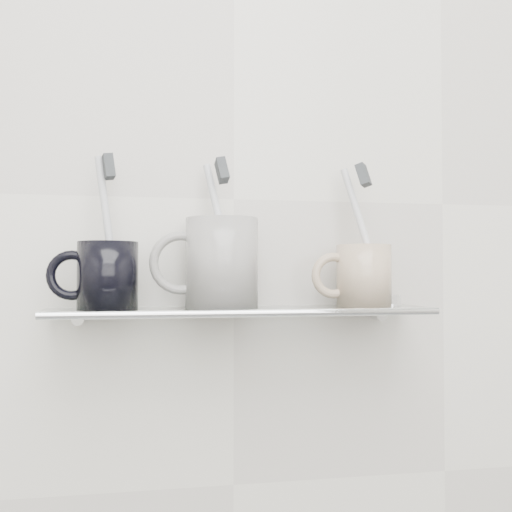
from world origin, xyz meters
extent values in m
plane|color=silver|center=(0.00, 1.10, 1.25)|extent=(2.50, 0.00, 2.50)
cube|color=silver|center=(0.00, 1.04, 1.10)|extent=(0.50, 0.12, 0.01)
cylinder|color=silver|center=(0.00, 0.98, 1.10)|extent=(0.50, 0.01, 0.01)
cylinder|color=silver|center=(-0.21, 1.09, 1.09)|extent=(0.02, 0.03, 0.02)
cylinder|color=silver|center=(0.21, 1.09, 1.09)|extent=(0.02, 0.03, 0.02)
cylinder|color=black|center=(-0.17, 1.04, 1.14)|extent=(0.10, 0.10, 0.09)
torus|color=black|center=(-0.22, 1.04, 1.14)|extent=(0.06, 0.01, 0.06)
cylinder|color=silver|center=(-0.17, 1.04, 1.20)|extent=(0.04, 0.03, 0.19)
cube|color=#34383B|center=(-0.17, 1.04, 1.28)|extent=(0.02, 0.03, 0.03)
cylinder|color=white|center=(-0.03, 1.04, 1.16)|extent=(0.11, 0.11, 0.12)
torus|color=white|center=(-0.08, 1.04, 1.16)|extent=(0.08, 0.01, 0.08)
cylinder|color=silver|center=(-0.03, 1.04, 1.20)|extent=(0.04, 0.06, 0.18)
cube|color=#34383B|center=(-0.03, 1.04, 1.28)|extent=(0.02, 0.03, 0.04)
cylinder|color=beige|center=(0.17, 1.04, 1.14)|extent=(0.10, 0.10, 0.08)
torus|color=beige|center=(0.13, 1.04, 1.14)|extent=(0.06, 0.01, 0.06)
cylinder|color=silver|center=(0.17, 1.04, 1.20)|extent=(0.05, 0.06, 0.18)
cube|color=#34383B|center=(0.17, 1.04, 1.28)|extent=(0.03, 0.03, 0.03)
cylinder|color=silver|center=(0.21, 1.04, 1.11)|extent=(0.04, 0.04, 0.02)
camera|label=1|loc=(-0.15, 0.21, 1.14)|focal=45.00mm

